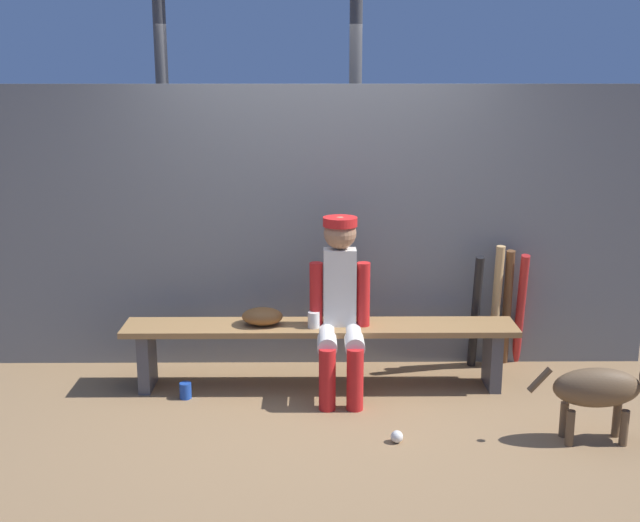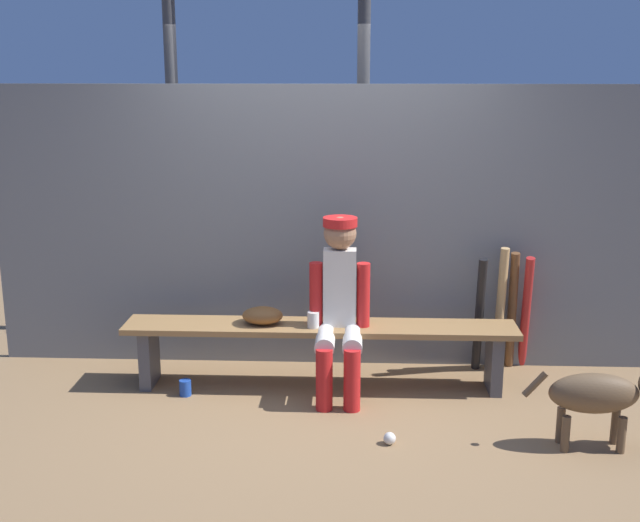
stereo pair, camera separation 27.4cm
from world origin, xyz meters
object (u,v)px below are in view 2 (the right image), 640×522
at_px(baseball, 390,438).
at_px(bat_aluminum_red, 526,312).
at_px(dog, 604,394).
at_px(player_seated, 339,302).
at_px(baseball_glove, 263,315).
at_px(cup_on_ground, 185,388).
at_px(bat_wood_dark, 512,311).
at_px(bat_aluminum_black, 479,315).
at_px(dugout_bench, 320,338).
at_px(bat_wood_tan, 500,310).
at_px(cup_on_bench, 313,320).

bearing_deg(baseball, bat_aluminum_red, 50.72).
bearing_deg(dog, player_seated, 154.61).
bearing_deg(bat_aluminum_red, baseball_glove, -167.72).
relative_size(baseball, cup_on_ground, 0.67).
relative_size(baseball_glove, bat_wood_dark, 0.31).
distance_m(bat_aluminum_red, cup_on_ground, 2.50).
height_order(bat_aluminum_black, cup_on_ground, bat_aluminum_black).
bearing_deg(dog, dugout_bench, 153.39).
xyz_separation_m(dugout_bench, player_seated, (0.13, -0.11, 0.29)).
bearing_deg(bat_aluminum_black, baseball_glove, -168.31).
distance_m(bat_wood_tan, bat_wood_dark, 0.12).
relative_size(player_seated, cup_on_bench, 10.99).
xyz_separation_m(bat_wood_tan, cup_on_bench, (-1.33, -0.41, 0.04)).
xyz_separation_m(bat_aluminum_black, bat_wood_dark, (0.25, 0.10, 0.01)).
distance_m(player_seated, cup_on_ground, 1.21).
bearing_deg(bat_wood_tan, cup_on_bench, -162.82).
xyz_separation_m(player_seated, cup_on_bench, (-0.18, 0.05, -0.14)).
xyz_separation_m(cup_on_ground, dog, (2.59, -0.65, 0.28)).
bearing_deg(cup_on_ground, bat_wood_dark, 14.74).
distance_m(bat_aluminum_red, dog, 1.27).
distance_m(baseball_glove, cup_on_bench, 0.36).
xyz_separation_m(baseball, dog, (1.23, 0.01, 0.30)).
distance_m(bat_aluminum_black, cup_on_bench, 1.24).
bearing_deg(dog, bat_wood_tan, 108.26).
distance_m(baseball_glove, bat_wood_dark, 1.83).
relative_size(bat_wood_dark, bat_aluminum_red, 1.02).
bearing_deg(bat_wood_dark, cup_on_bench, -161.67).
xyz_separation_m(bat_wood_tan, cup_on_ground, (-2.20, -0.54, -0.41)).
height_order(player_seated, baseball_glove, player_seated).
distance_m(bat_wood_dark, cup_on_bench, 1.51).
xyz_separation_m(baseball_glove, dog, (2.08, -0.84, -0.18)).
distance_m(dugout_bench, dog, 1.88).
relative_size(player_seated, baseball_glove, 4.32).
relative_size(bat_wood_tan, bat_aluminum_red, 1.06).
bearing_deg(player_seated, cup_on_bench, 165.50).
xyz_separation_m(bat_aluminum_black, cup_on_ground, (-2.04, -0.51, -0.39)).
height_order(dugout_bench, cup_on_bench, cup_on_bench).
xyz_separation_m(dugout_bench, cup_on_ground, (-0.91, -0.19, -0.31)).
bearing_deg(dog, baseball, -179.37).
distance_m(bat_aluminum_black, baseball, 1.42).
height_order(bat_wood_dark, bat_aluminum_red, bat_wood_dark).
bearing_deg(player_seated, bat_wood_dark, 22.54).
relative_size(bat_wood_dark, dog, 1.06).
height_order(dugout_bench, cup_on_ground, dugout_bench).
bearing_deg(baseball, player_seated, 112.97).
bearing_deg(bat_wood_tan, dugout_bench, -164.82).
bearing_deg(cup_on_ground, baseball_glove, 20.53).
relative_size(dugout_bench, dog, 3.20).
relative_size(bat_wood_dark, cup_on_ground, 8.16).
bearing_deg(dugout_bench, baseball, -62.22).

